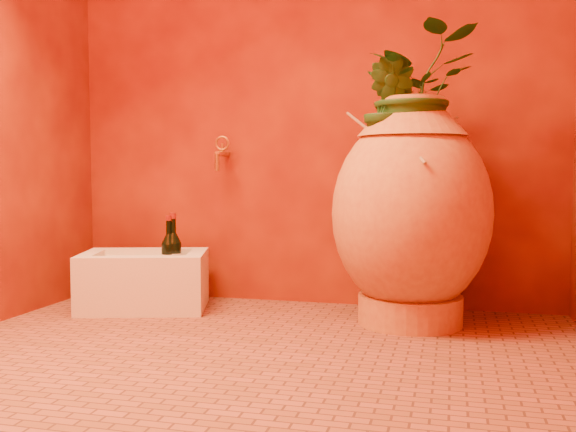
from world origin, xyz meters
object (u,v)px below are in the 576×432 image
(stone_basin, at_px, (144,282))
(wine_bottle_a, at_px, (174,256))
(wine_bottle_c, at_px, (169,257))
(wine_bottle_b, at_px, (173,254))
(amphora, at_px, (411,212))
(wall_tap, at_px, (221,152))

(stone_basin, xyz_separation_m, wine_bottle_a, (0.16, -0.01, 0.13))
(stone_basin, relative_size, wine_bottle_c, 2.20)
(stone_basin, height_order, wine_bottle_b, wine_bottle_b)
(amphora, bearing_deg, wine_bottle_a, -179.00)
(wine_bottle_b, xyz_separation_m, wine_bottle_c, (0.03, -0.10, -0.00))
(wall_tap, bearing_deg, wine_bottle_b, -134.95)
(amphora, relative_size, stone_basin, 1.46)
(amphora, bearing_deg, stone_basin, -179.65)
(wine_bottle_b, bearing_deg, wall_tap, 45.05)
(amphora, distance_m, wine_bottle_b, 1.19)
(stone_basin, bearing_deg, wine_bottle_c, -9.45)
(stone_basin, distance_m, wine_bottle_b, 0.19)
(stone_basin, bearing_deg, wall_tap, 40.83)
(amphora, bearing_deg, wall_tap, 165.25)
(stone_basin, xyz_separation_m, wall_tap, (0.31, 0.27, 0.64))
(wine_bottle_b, distance_m, wall_tap, 0.57)
(wine_bottle_a, distance_m, wall_tap, 0.60)
(stone_basin, bearing_deg, amphora, 0.35)
(stone_basin, relative_size, wine_bottle_b, 2.15)
(wine_bottle_b, relative_size, wall_tap, 1.75)
(wine_bottle_a, relative_size, wall_tap, 1.76)
(amphora, height_order, wine_bottle_b, amphora)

